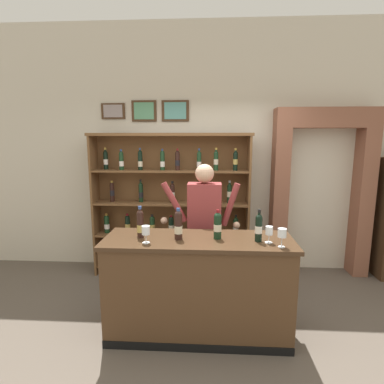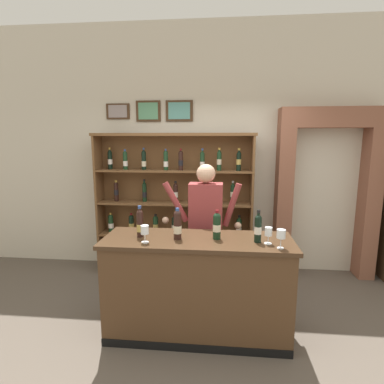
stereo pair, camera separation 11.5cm
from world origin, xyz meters
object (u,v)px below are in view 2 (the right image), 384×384
object	(u,v)px
shopkeeper	(205,219)
tasting_bottle_riserva	(258,228)
tasting_bottle_prosecco	(140,223)
wine_glass_right	(281,235)
wine_glass_left	(268,232)
wine_glass_center	(145,230)
tasting_bottle_bianco	(217,225)
tasting_counter	(197,287)
tasting_bottle_grappa	(177,225)
wine_shelf	(174,200)

from	to	relation	value
shopkeeper	tasting_bottle_riserva	size ratio (longest dim) A/B	5.44
tasting_bottle_prosecco	wine_glass_right	world-z (taller)	tasting_bottle_prosecco
tasting_bottle_riserva	wine_glass_left	bearing A→B (deg)	-22.35
tasting_bottle_riserva	wine_glass_center	distance (m)	1.05
shopkeeper	tasting_bottle_bianco	world-z (taller)	shopkeeper
tasting_counter	wine_glass_left	bearing A→B (deg)	-7.36
tasting_bottle_bianco	tasting_bottle_grappa	bearing A→B (deg)	-174.30
tasting_bottle_riserva	wine_shelf	bearing A→B (deg)	124.62
tasting_counter	tasting_bottle_bianco	bearing A→B (deg)	2.27
shopkeeper	wine_glass_right	size ratio (longest dim) A/B	9.76
wine_shelf	wine_glass_right	distance (m)	2.01
wine_shelf	tasting_bottle_prosecco	world-z (taller)	wine_shelf
wine_shelf	wine_glass_right	size ratio (longest dim) A/B	13.08
tasting_bottle_prosecco	tasting_bottle_grappa	distance (m)	0.38
tasting_bottle_grappa	tasting_bottle_riserva	size ratio (longest dim) A/B	0.99
tasting_bottle_bianco	tasting_bottle_prosecco	bearing A→B (deg)	-179.40
wine_glass_right	wine_glass_center	xyz separation A→B (m)	(-1.23, 0.04, -0.01)
wine_glass_center	wine_glass_right	bearing A→B (deg)	-1.73
shopkeeper	wine_glass_center	distance (m)	0.94
tasting_bottle_grappa	wine_glass_left	size ratio (longest dim) A/B	1.95
tasting_counter	tasting_bottle_prosecco	bearing A→B (deg)	-179.94
tasting_bottle_grappa	tasting_bottle_bianco	bearing A→B (deg)	5.70
tasting_counter	tasting_bottle_grappa	distance (m)	0.67
tasting_bottle_prosecco	tasting_bottle_riserva	distance (m)	1.13
wine_shelf	wine_glass_left	bearing A→B (deg)	-53.74
tasting_counter	wine_glass_right	world-z (taller)	wine_glass_right
tasting_counter	tasting_bottle_grappa	xyz separation A→B (m)	(-0.19, -0.03, 0.65)
wine_glass_center	tasting_bottle_prosecco	bearing A→B (deg)	118.96
tasting_bottle_grappa	wine_glass_right	bearing A→B (deg)	-9.99
shopkeeper	tasting_counter	bearing A→B (deg)	-94.08
tasting_counter	wine_glass_center	xyz separation A→B (m)	(-0.48, -0.16, 0.62)
shopkeeper	tasting_bottle_grappa	size ratio (longest dim) A/B	5.47
tasting_bottle_prosecco	wine_glass_left	distance (m)	1.23
wine_shelf	shopkeeper	bearing A→B (deg)	-58.66
shopkeeper	wine_glass_left	world-z (taller)	shopkeeper
wine_shelf	tasting_counter	distance (m)	1.60
wine_shelf	tasting_bottle_grappa	distance (m)	1.47
wine_shelf	tasting_bottle_bianco	bearing A→B (deg)	-65.92
wine_glass_right	tasting_counter	bearing A→B (deg)	165.37
wine_shelf	tasting_bottle_bianco	world-z (taller)	wine_shelf
wine_glass_left	tasting_counter	bearing A→B (deg)	172.64
tasting_counter	wine_glass_right	xyz separation A→B (m)	(0.75, -0.20, 0.63)
tasting_bottle_prosecco	tasting_bottle_bianco	world-z (taller)	tasting_bottle_prosecco
tasting_counter	tasting_bottle_grappa	bearing A→B (deg)	-171.00
tasting_bottle_grappa	wine_glass_left	world-z (taller)	tasting_bottle_grappa
tasting_bottle_grappa	shopkeeper	bearing A→B (deg)	70.06
wine_glass_left	tasting_bottle_prosecco	bearing A→B (deg)	176.05
tasting_bottle_prosecco	wine_glass_center	bearing A→B (deg)	-61.04
tasting_bottle_prosecco	wine_glass_right	size ratio (longest dim) A/B	1.82
shopkeeper	tasting_bottle_grappa	distance (m)	0.70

